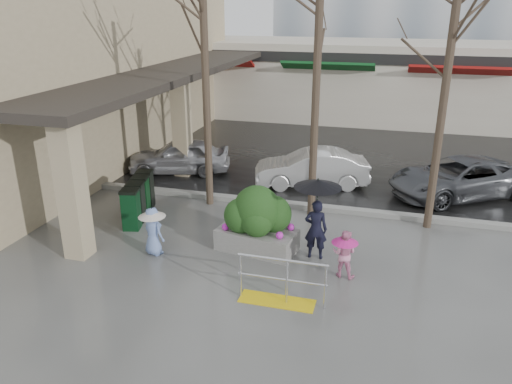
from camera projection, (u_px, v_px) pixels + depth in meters
The scene contains 20 objects.
ground at pixel (236, 266), 11.92m from camera, with size 120.00×120.00×0.00m, color #51514F.
street_asphalt at pixel (341, 102), 31.73m from camera, with size 120.00×36.00×0.01m, color black.
curb at pixel (275, 203), 15.50m from camera, with size 120.00×0.30×0.15m, color gray.
near_building at pixel (81, 54), 19.97m from camera, with size 6.00×18.00×8.00m, color tan.
canopy_slab at pixel (179, 66), 19.05m from camera, with size 2.80×18.00×0.25m, color #2D2823.
pillar_front at pixel (72, 189), 11.83m from camera, with size 0.55×0.55×3.50m, color tan.
pillar_back at pixel (182, 128), 17.69m from camera, with size 0.55×0.55×3.50m, color tan.
storefront_row at pixel (372, 80), 26.88m from camera, with size 34.00×6.74×4.00m.
handrail at pixel (280, 286), 10.37m from camera, with size 1.90×0.50×1.03m.
tree_west at pixel (204, 34), 13.86m from camera, with size 3.20×3.20×6.80m.
tree_midwest at pixel (319, 30), 13.01m from camera, with size 3.20×3.20×7.00m.
tree_mideast at pixel (451, 48), 12.31m from camera, with size 3.20×3.20×6.50m.
woman at pixel (317, 210), 11.90m from camera, with size 1.15×1.15×2.07m.
child_pink at pixel (344, 251), 11.28m from camera, with size 0.61×0.61×1.14m.
child_blue at pixel (153, 227), 12.27m from camera, with size 0.71×0.68×1.24m.
planter at pixel (258, 220), 12.45m from camera, with size 2.10×1.29×1.72m.
news_boxes at pixel (139, 199), 14.47m from camera, with size 0.93×2.12×1.16m.
car_a at pixel (179, 156), 18.32m from camera, with size 1.49×3.70×1.26m, color #ABABB0.
car_b at pixel (311, 168), 16.97m from camera, with size 1.33×3.82×1.26m, color silver.
car_c at pixel (459, 178), 16.05m from camera, with size 2.09×4.53×1.26m, color #505257.
Camera 1 is at (3.29, -10.00, 5.89)m, focal length 35.00 mm.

